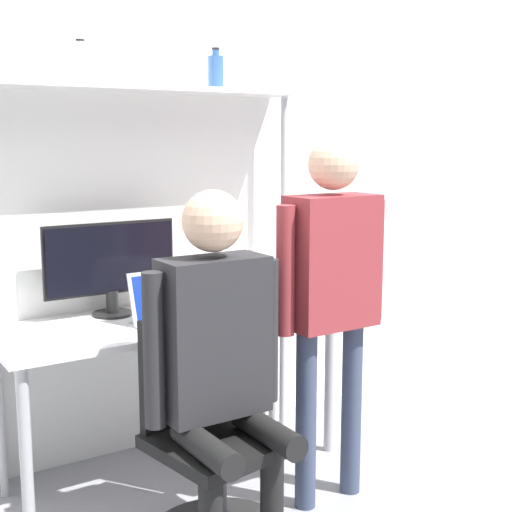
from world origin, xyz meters
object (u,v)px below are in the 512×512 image
bottle_clear (81,65)px  bottle_blue (216,71)px  office_chair (213,478)px  laptop (164,310)px  cell_phone (221,318)px  person_seated (218,344)px  person_standing (332,277)px  monitor (111,263)px

bottle_clear → bottle_blue: bearing=-0.0°
office_chair → bottle_blue: bearing=58.8°
laptop → bottle_clear: size_ratio=1.54×
laptop → bottle_clear: 1.14m
laptop → cell_phone: size_ratio=1.93×
bottle_blue → bottle_clear: bearing=180.0°
cell_phone → person_seated: (-0.33, -0.55, 0.07)m
bottle_clear → cell_phone: bearing=-32.7°
laptop → person_seated: 0.62m
laptop → bottle_blue: size_ratio=1.48×
person_seated → person_standing: size_ratio=0.88×
person_seated → bottle_clear: bottle_clear is taller
bottle_clear → office_chair: bearing=-78.2°
person_seated → bottle_blue: (0.50, 0.88, 1.08)m
office_chair → bottle_blue: 1.90m
bottle_clear → person_standing: bearing=-45.9°
bottle_clear → bottle_blue: (0.68, -0.00, 0.00)m
monitor → bottle_blue: 1.06m
monitor → person_seated: 0.93m
cell_phone → bottle_blue: (0.17, 0.33, 1.15)m
person_standing → bottle_blue: bottle_blue is taller
cell_phone → bottle_clear: size_ratio=0.80×
monitor → bottle_blue: bottle_blue is taller
laptop → office_chair: (-0.08, -0.57, -0.55)m
cell_phone → bottle_blue: bearing=62.3°
bottle_clear → laptop: bearing=-45.6°
laptop → person_standing: person_standing is taller
monitor → bottle_clear: bearing=-165.8°
laptop → bottle_blue: bearing=31.2°
monitor → cell_phone: 0.58m
person_seated → bottle_clear: (-0.18, 0.88, 1.08)m
person_standing → office_chair: bearing=-177.1°
monitor → bottle_clear: 0.91m
cell_phone → bottle_blue: bottle_blue is taller
person_seated → bottle_blue: bottle_blue is taller
person_standing → monitor: bearing=128.5°
person_standing → bottle_clear: 1.43m
person_seated → bottle_blue: bearing=60.4°
person_seated → bottle_clear: bearing=101.6°
office_chair → bottle_clear: size_ratio=4.81×
person_seated → person_standing: 0.63m
person_seated → bottle_blue: 1.48m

